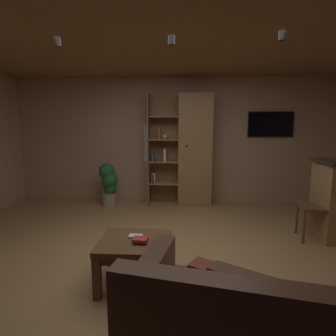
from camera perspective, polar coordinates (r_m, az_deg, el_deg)
floor at (r=3.29m, az=-0.42°, el=-19.74°), size 6.42×5.37×0.02m
wall_back at (r=5.60m, az=1.36°, el=5.79°), size 6.54×0.06×2.51m
ceiling at (r=3.03m, az=-0.49°, el=27.23°), size 6.42×5.37×0.02m
window_pane_back at (r=5.59m, az=-2.00°, el=5.24°), size 0.58×0.01×0.76m
bookshelf_cabinet at (r=5.34m, az=4.71°, el=3.54°), size 1.23×0.41×2.15m
coffee_table at (r=2.81m, az=-6.93°, el=-16.34°), size 0.68×0.60×0.46m
table_book_0 at (r=2.82m, az=-6.77°, el=-13.95°), size 0.14×0.10×0.02m
table_book_1 at (r=2.68m, az=-5.78°, el=-14.61°), size 0.15×0.13×0.03m
dining_chair at (r=4.27m, az=29.52°, el=-6.29°), size 0.47×0.47×0.92m
potted_floor_plant at (r=5.43m, az=-12.25°, el=-3.01°), size 0.37×0.34×0.83m
wall_mounted_tv at (r=5.78m, az=20.58°, el=8.55°), size 0.87×0.06×0.49m
track_light_spot_1 at (r=3.40m, az=-22.08°, el=23.17°), size 0.07×0.07×0.09m
track_light_spot_2 at (r=3.14m, az=0.74°, el=25.06°), size 0.07×0.07×0.09m
track_light_spot_3 at (r=3.20m, az=22.72°, el=24.09°), size 0.07×0.07×0.09m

